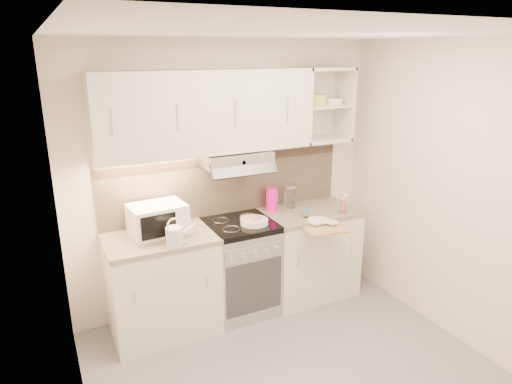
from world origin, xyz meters
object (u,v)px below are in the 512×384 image
plate_stack (254,221)px  spray_bottle (343,205)px  pink_pitcher (272,199)px  cutting_board (323,227)px  glass_jar (290,196)px  microwave (158,219)px  watering_can (175,235)px  electric_range (241,267)px

plate_stack → spray_bottle: spray_bottle is taller
pink_pitcher → cutting_board: size_ratio=0.61×
glass_jar → spray_bottle: size_ratio=1.09×
microwave → cutting_board: (1.39, -0.46, -0.16)m
pink_pitcher → cutting_board: 0.61m
plate_stack → cutting_board: size_ratio=0.67×
microwave → plate_stack: microwave is taller
pink_pitcher → spray_bottle: 0.69m
pink_pitcher → glass_jar: bearing=-11.7°
microwave → spray_bottle: microwave is taller
watering_can → glass_jar: glass_jar is taller
electric_range → cutting_board: electric_range is taller
microwave → pink_pitcher: bearing=-0.4°
plate_stack → cutting_board: 0.63m
watering_can → cutting_board: watering_can is taller
cutting_board → watering_can: bearing=-177.3°
microwave → pink_pitcher: microwave is taller
glass_jar → pink_pitcher: bearing=177.4°
watering_can → plate_stack: size_ratio=1.08×
electric_range → cutting_board: (0.65, -0.38, 0.42)m
electric_range → spray_bottle: bearing=-11.7°
glass_jar → microwave: bearing=-176.6°
pink_pitcher → microwave: bearing=175.4°
watering_can → plate_stack: 0.78m
microwave → cutting_board: microwave is taller
electric_range → plate_stack: 0.49m
microwave → electric_range: bearing=-10.8°
electric_range → pink_pitcher: bearing=21.8°
plate_stack → electric_range: bearing=136.5°
cutting_board → electric_range: bearing=159.4°
electric_range → glass_jar: glass_jar is taller
pink_pitcher → spray_bottle: bearing=-41.9°
plate_stack → pink_pitcher: pink_pitcher is taller
spray_bottle → microwave: bearing=-179.8°
electric_range → glass_jar: size_ratio=3.89×
plate_stack → spray_bottle: bearing=-7.1°
spray_bottle → pink_pitcher: bearing=156.7°
electric_range → cutting_board: bearing=-30.2°
pink_pitcher → spray_bottle: size_ratio=1.06×
electric_range → pink_pitcher: pink_pitcher is taller
glass_jar → spray_bottle: glass_jar is taller
electric_range → spray_bottle: spray_bottle is taller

